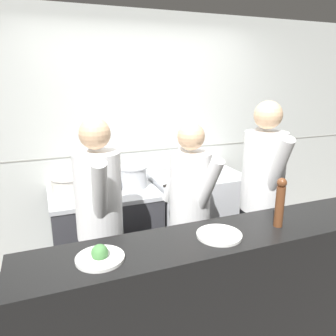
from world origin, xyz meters
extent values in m
plane|color=#4C4742|center=(0.00, 0.00, 0.00)|extent=(14.00, 14.00, 0.00)
cube|color=silver|center=(0.00, 1.50, 1.30)|extent=(8.00, 0.06, 2.60)
cube|color=gray|center=(0.00, 1.47, 1.15)|extent=(8.00, 0.00, 0.01)
cube|color=#38383D|center=(-0.52, 1.10, 0.41)|extent=(1.01, 0.70, 0.83)
cube|color=#B7BABF|center=(-0.52, 1.10, 0.85)|extent=(1.03, 0.71, 0.04)
cube|color=#B7BABF|center=(-0.52, 0.76, 0.48)|extent=(0.91, 0.03, 0.10)
cube|color=#B7BABF|center=(0.51, 1.10, 0.45)|extent=(0.99, 0.65, 0.91)
cube|color=black|center=(0.51, 0.79, 0.05)|extent=(0.97, 0.04, 0.10)
cube|color=black|center=(-0.01, -0.35, 0.50)|extent=(2.56, 0.45, 1.00)
cylinder|color=beige|center=(-0.85, 1.12, 0.96)|extent=(0.29, 0.29, 0.18)
cylinder|color=beige|center=(-0.85, 1.12, 1.04)|extent=(0.31, 0.31, 0.01)
cylinder|color=#B7BABF|center=(-0.50, 1.05, 0.95)|extent=(0.23, 0.23, 0.17)
cylinder|color=#B7BABF|center=(-0.50, 1.05, 1.03)|extent=(0.24, 0.24, 0.01)
cylinder|color=#B7BABF|center=(-0.22, 1.13, 0.97)|extent=(0.29, 0.29, 0.21)
cylinder|color=#B7BABF|center=(-0.22, 1.13, 1.07)|extent=(0.30, 0.30, 0.01)
cube|color=#B7BABF|center=(0.26, 0.97, 0.91)|extent=(0.29, 0.14, 0.01)
cube|color=black|center=(0.07, 0.89, 0.92)|extent=(0.11, 0.06, 0.02)
cylinder|color=white|center=(-0.81, -0.37, 1.01)|extent=(0.26, 0.26, 0.02)
sphere|color=#4C8C47|center=(-0.81, -0.37, 1.05)|extent=(0.09, 0.09, 0.09)
cylinder|color=white|center=(-0.09, -0.37, 1.01)|extent=(0.28, 0.28, 0.02)
cylinder|color=brown|center=(0.34, -0.38, 1.14)|extent=(0.06, 0.06, 0.27)
sphere|color=brown|center=(0.34, -0.38, 1.30)|extent=(0.06, 0.06, 0.06)
cube|color=black|center=(-0.69, 0.34, 0.39)|extent=(0.31, 0.22, 0.78)
cylinder|color=white|center=(-0.69, 0.34, 1.10)|extent=(0.37, 0.37, 0.65)
sphere|color=#D8AD84|center=(-0.69, 0.34, 1.56)|extent=(0.22, 0.22, 0.22)
cylinder|color=white|center=(-0.67, 0.54, 1.18)|extent=(0.14, 0.33, 0.54)
cylinder|color=white|center=(-0.71, 0.15, 1.18)|extent=(0.14, 0.33, 0.54)
cube|color=black|center=(0.03, 0.31, 0.38)|extent=(0.31, 0.24, 0.75)
cylinder|color=white|center=(0.03, 0.31, 1.06)|extent=(0.40, 0.40, 0.62)
sphere|color=#D8AD84|center=(0.03, 0.31, 1.50)|extent=(0.21, 0.21, 0.21)
cylinder|color=white|center=(-0.02, 0.49, 1.14)|extent=(0.17, 0.33, 0.52)
cylinder|color=white|center=(0.08, 0.12, 1.14)|extent=(0.17, 0.33, 0.52)
cube|color=black|center=(0.70, 0.26, 0.41)|extent=(0.33, 0.25, 0.82)
cylinder|color=white|center=(0.70, 0.26, 1.16)|extent=(0.42, 0.42, 0.68)
sphere|color=#D8AD84|center=(0.70, 0.26, 1.64)|extent=(0.23, 0.23, 0.23)
cylinder|color=white|center=(0.74, 0.47, 1.24)|extent=(0.17, 0.36, 0.57)
cylinder|color=white|center=(0.66, 0.06, 1.24)|extent=(0.17, 0.36, 0.57)
camera|label=1|loc=(-1.04, -1.93, 1.94)|focal=35.00mm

